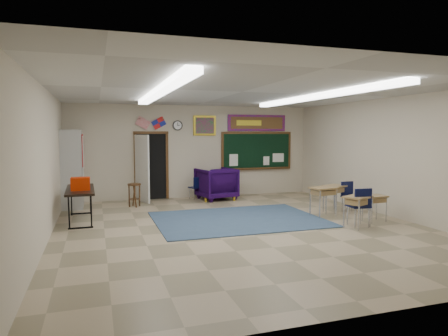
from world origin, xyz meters
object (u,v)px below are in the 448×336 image
object	(u,v)px
student_desk_front_left	(323,200)
student_desk_front_right	(335,197)
folding_table	(81,203)
wingback_armchair	(216,184)
wooden_stool	(134,195)

from	to	relation	value
student_desk_front_left	student_desk_front_right	size ratio (longest dim) A/B	1.04
student_desk_front_left	folding_table	distance (m)	5.97
student_desk_front_left	folding_table	size ratio (longest dim) A/B	0.39
wingback_armchair	wooden_stool	distance (m)	2.65
student_desk_front_right	wooden_stool	world-z (taller)	student_desk_front_right
student_desk_front_right	wooden_stool	size ratio (longest dim) A/B	1.08
student_desk_front_left	wooden_stool	distance (m)	5.25
wingback_armchair	student_desk_front_right	world-z (taller)	wingback_armchair
student_desk_front_right	student_desk_front_left	bearing A→B (deg)	-167.01
student_desk_front_left	wooden_stool	xyz separation A→B (m)	(-4.42, 2.84, -0.07)
wingback_armchair	folding_table	distance (m)	4.48
student_desk_front_left	student_desk_front_right	bearing A→B (deg)	26.76
wingback_armchair	student_desk_front_left	distance (m)	3.81
student_desk_front_left	folding_table	bearing A→B (deg)	158.42
wingback_armchair	student_desk_front_left	xyz separation A→B (m)	(1.82, -3.35, -0.09)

